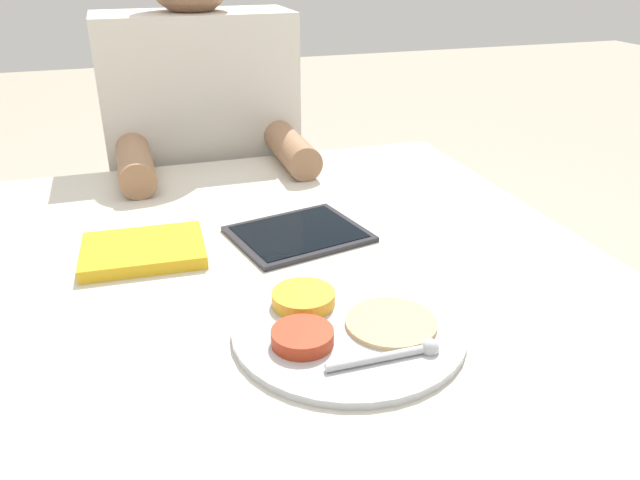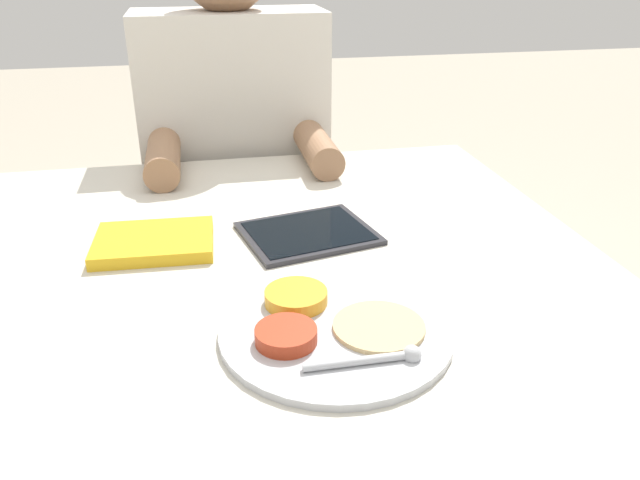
{
  "view_description": "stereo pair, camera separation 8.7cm",
  "coord_description": "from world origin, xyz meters",
  "px_view_note": "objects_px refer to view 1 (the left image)",
  "views": [
    {
      "loc": [
        -0.18,
        -0.79,
        1.14
      ],
      "look_at": [
        0.06,
        -0.04,
        0.77
      ],
      "focal_mm": 35.0,
      "sensor_mm": 36.0,
      "label": 1
    },
    {
      "loc": [
        -0.1,
        -0.81,
        1.14
      ],
      "look_at": [
        0.06,
        -0.04,
        0.77
      ],
      "focal_mm": 35.0,
      "sensor_mm": 36.0,
      "label": 2
    }
  ],
  "objects_px": {
    "thali_tray": "(344,326)",
    "tablet_device": "(299,234)",
    "red_notebook": "(144,251)",
    "person_diner": "(208,204)"
  },
  "relations": [
    {
      "from": "thali_tray",
      "to": "tablet_device",
      "type": "xyz_separation_m",
      "value": [
        0.02,
        0.28,
        -0.0
      ]
    },
    {
      "from": "red_notebook",
      "to": "person_diner",
      "type": "height_order",
      "value": "person_diner"
    },
    {
      "from": "tablet_device",
      "to": "person_diner",
      "type": "distance_m",
      "value": 0.59
    },
    {
      "from": "red_notebook",
      "to": "person_diner",
      "type": "distance_m",
      "value": 0.6
    },
    {
      "from": "tablet_device",
      "to": "red_notebook",
      "type": "bearing_deg",
      "value": 179.12
    },
    {
      "from": "thali_tray",
      "to": "tablet_device",
      "type": "relative_size",
      "value": 1.22
    },
    {
      "from": "red_notebook",
      "to": "tablet_device",
      "type": "relative_size",
      "value": 0.8
    },
    {
      "from": "thali_tray",
      "to": "tablet_device",
      "type": "bearing_deg",
      "value": 85.28
    },
    {
      "from": "thali_tray",
      "to": "person_diner",
      "type": "bearing_deg",
      "value": 93.54
    },
    {
      "from": "thali_tray",
      "to": "red_notebook",
      "type": "height_order",
      "value": "thali_tray"
    }
  ]
}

